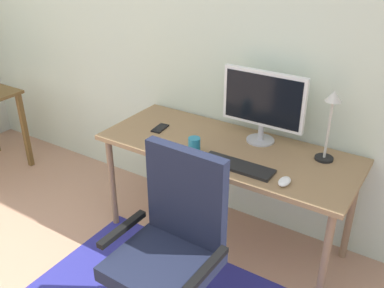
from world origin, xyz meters
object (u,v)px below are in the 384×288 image
(computer_mouse, at_px, (284,181))
(desk_lamp, at_px, (331,114))
(desk, at_px, (226,156))
(monitor, at_px, (263,102))
(office_chair, at_px, (170,270))
(coffee_cup, at_px, (194,146))
(cell_phone, at_px, (160,128))
(keyboard, at_px, (237,166))

(computer_mouse, xyz_separation_m, desk_lamp, (0.09, 0.39, 0.28))
(desk, distance_m, monitor, 0.41)
(computer_mouse, bearing_deg, desk, 155.19)
(computer_mouse, bearing_deg, monitor, 128.98)
(desk, distance_m, office_chair, 0.85)
(desk, bearing_deg, computer_mouse, -24.81)
(coffee_cup, bearing_deg, desk_lamp, 27.78)
(computer_mouse, distance_m, desk_lamp, 0.48)
(coffee_cup, bearing_deg, cell_phone, 155.40)
(desk, relative_size, monitor, 3.05)
(computer_mouse, height_order, desk_lamp, desk_lamp)
(computer_mouse, height_order, cell_phone, computer_mouse)
(desk_lamp, xyz_separation_m, office_chair, (-0.44, -0.97, -0.61))
(desk_lamp, distance_m, office_chair, 1.23)
(desk, bearing_deg, desk_lamp, 16.77)
(keyboard, height_order, office_chair, office_chair)
(keyboard, bearing_deg, computer_mouse, -5.11)
(computer_mouse, relative_size, cell_phone, 0.74)
(desk, bearing_deg, keyboard, -47.87)
(keyboard, distance_m, computer_mouse, 0.30)
(desk_lamp, bearing_deg, computer_mouse, -103.70)
(computer_mouse, relative_size, coffee_cup, 0.96)
(monitor, height_order, coffee_cup, monitor)
(desk, bearing_deg, cell_phone, -178.59)
(monitor, xyz_separation_m, keyboard, (0.03, -0.38, -0.26))
(keyboard, distance_m, office_chair, 0.70)
(desk, relative_size, coffee_cup, 15.03)
(monitor, bearing_deg, desk_lamp, -2.47)
(monitor, bearing_deg, computer_mouse, -51.02)
(computer_mouse, xyz_separation_m, coffee_cup, (-0.59, 0.03, 0.04))
(monitor, xyz_separation_m, computer_mouse, (0.33, -0.40, -0.26))
(office_chair, bearing_deg, coffee_cup, 112.96)
(computer_mouse, bearing_deg, keyboard, 174.89)
(cell_phone, bearing_deg, desk_lamp, 3.00)
(keyboard, height_order, computer_mouse, computer_mouse)
(monitor, height_order, computer_mouse, monitor)
(monitor, distance_m, desk_lamp, 0.42)
(computer_mouse, xyz_separation_m, office_chair, (-0.35, -0.59, -0.34))
(office_chair, bearing_deg, computer_mouse, 60.71)
(monitor, relative_size, computer_mouse, 5.15)
(desk, xyz_separation_m, computer_mouse, (0.47, -0.22, 0.08))
(desk_lamp, bearing_deg, monitor, 177.53)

